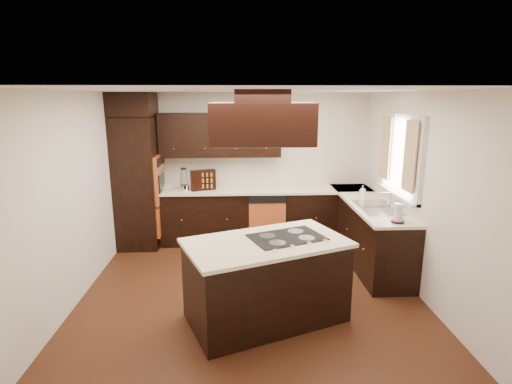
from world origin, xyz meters
TOP-DOWN VIEW (x-y plane):
  - floor at (0.00, 0.00)m, footprint 4.20×4.20m
  - ceiling at (0.00, 0.00)m, footprint 4.20×4.20m
  - wall_back at (0.00, 2.11)m, footprint 4.20×0.02m
  - wall_front at (0.00, -2.11)m, footprint 4.20×0.02m
  - wall_left at (-2.11, 0.00)m, footprint 0.02×4.20m
  - wall_right at (2.11, 0.00)m, footprint 0.02×4.20m
  - oven_column at (-1.78, 1.71)m, footprint 0.65×0.75m
  - wall_oven_face at (-1.43, 1.71)m, footprint 0.05×0.62m
  - base_cabinets_back at (0.03, 1.80)m, footprint 2.93×0.60m
  - base_cabinets_right at (1.80, 0.90)m, footprint 0.60×2.40m
  - countertop_back at (0.03, 1.79)m, footprint 2.93×0.63m
  - countertop_right at (1.79, 0.90)m, footprint 0.63×2.40m
  - upper_cabinets at (-0.43, 1.93)m, footprint 2.00×0.34m
  - dishwasher_front at (0.33, 1.50)m, footprint 0.60×0.05m
  - window_frame at (2.07, 0.55)m, footprint 0.06×1.32m
  - window_pane at (2.10, 0.55)m, footprint 0.00×1.20m
  - curtain_left at (2.01, 0.13)m, footprint 0.02×0.34m
  - curtain_right at (2.01, 0.97)m, footprint 0.02×0.34m
  - sink_rim at (1.80, 0.55)m, footprint 0.52×0.84m
  - island at (0.15, -0.70)m, footprint 1.87×1.45m
  - island_top at (0.15, -0.70)m, footprint 1.94×1.52m
  - cooktop at (0.38, -0.61)m, footprint 0.92×0.77m
  - range_hood at (0.10, -0.55)m, footprint 1.05×0.72m
  - hood_duct at (0.10, -0.55)m, footprint 0.55×0.50m
  - blender_base at (-1.02, 1.70)m, footprint 0.15×0.15m
  - blender_pitcher at (-1.02, 1.70)m, footprint 0.13×0.13m
  - spice_rack at (-0.72, 1.73)m, footprint 0.42×0.23m
  - mixing_bowl at (-1.36, 1.77)m, footprint 0.32×0.32m
  - soap_bottle at (1.77, 1.16)m, footprint 0.11×0.11m
  - paper_towel at (1.81, -0.14)m, footprint 0.12×0.12m

SIDE VIEW (x-z plane):
  - floor at x=0.00m, z-range -0.02..0.00m
  - dishwasher_front at x=0.33m, z-range 0.04..0.76m
  - base_cabinets_back at x=0.03m, z-range 0.00..0.88m
  - base_cabinets_right at x=1.80m, z-range 0.00..0.88m
  - island at x=0.15m, z-range 0.00..0.88m
  - countertop_back at x=0.03m, z-range 0.88..0.92m
  - countertop_right at x=1.79m, z-range 0.88..0.92m
  - island_top at x=0.15m, z-range 0.88..0.92m
  - sink_rim at x=1.80m, z-range 0.92..0.93m
  - cooktop at x=0.38m, z-range 0.92..0.93m
  - mixing_bowl at x=-1.36m, z-range 0.92..0.99m
  - blender_base at x=-1.02m, z-range 0.92..1.02m
  - soap_bottle at x=1.77m, z-range 0.92..1.10m
  - paper_towel at x=1.81m, z-range 0.92..1.16m
  - oven_column at x=-1.78m, z-range 0.00..2.12m
  - spice_rack at x=-0.72m, z-range 0.92..1.26m
  - wall_oven_face at x=-1.43m, z-range 0.73..1.51m
  - blender_pitcher at x=-1.02m, z-range 1.02..1.28m
  - wall_back at x=0.00m, z-range 0.00..2.50m
  - wall_front at x=0.00m, z-range 0.00..2.50m
  - wall_left at x=-2.11m, z-range 0.00..2.50m
  - wall_right at x=2.11m, z-range 0.00..2.50m
  - window_frame at x=2.07m, z-range 1.09..2.21m
  - window_pane at x=2.10m, z-range 1.15..2.15m
  - curtain_left at x=2.01m, z-range 1.25..2.15m
  - curtain_right at x=2.01m, z-range 1.25..2.15m
  - upper_cabinets at x=-0.43m, z-range 1.45..2.17m
  - range_hood at x=0.10m, z-range 1.95..2.37m
  - hood_duct at x=0.10m, z-range 2.37..2.50m
  - ceiling at x=0.00m, z-range 2.50..2.52m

